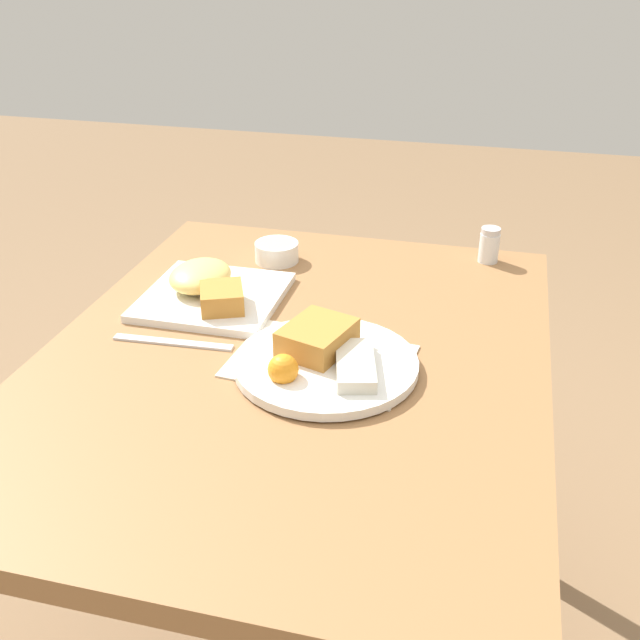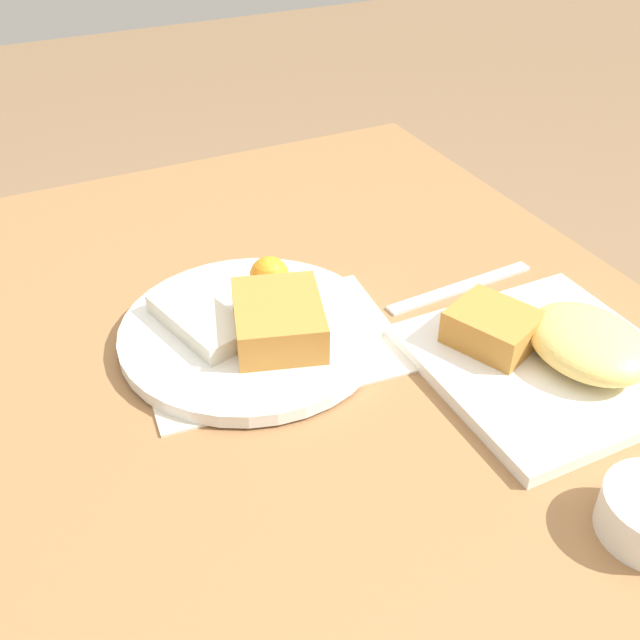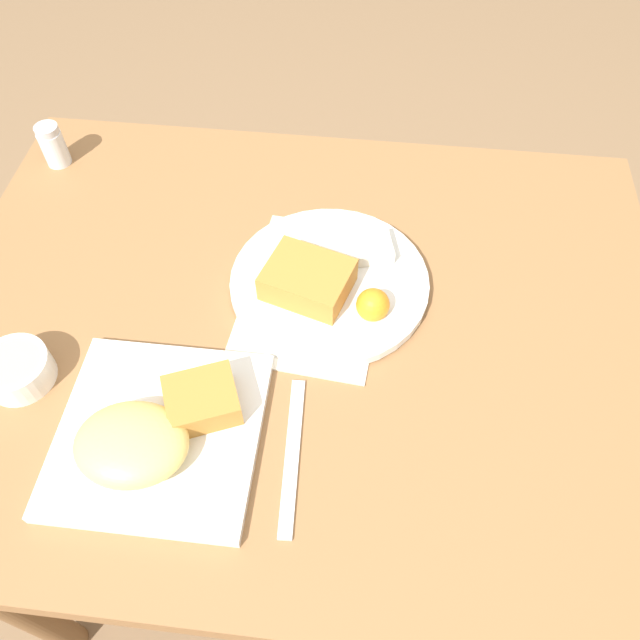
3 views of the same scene
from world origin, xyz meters
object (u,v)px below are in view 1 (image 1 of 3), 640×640
salt_shaker (489,247)px  butter_knife (173,342)px  plate_oval_far (324,358)px  plate_square_near (209,289)px  sauce_ramekin (277,251)px

salt_shaker → butter_knife: size_ratio=0.35×
plate_oval_far → salt_shaker: 0.51m
plate_square_near → sauce_ramekin: bearing=161.5°
butter_knife → salt_shaker: bearing=40.9°
sauce_ramekin → salt_shaker: size_ratio=1.23×
plate_square_near → plate_oval_far: size_ratio=0.86×
plate_square_near → salt_shaker: (-0.29, 0.46, 0.01)m
salt_shaker → butter_knife: (0.44, -0.46, -0.03)m
plate_square_near → butter_knife: bearing=-0.1°
plate_square_near → plate_oval_far: bearing=55.1°
plate_square_near → salt_shaker: 0.54m
plate_oval_far → salt_shaker: bearing=155.1°
plate_oval_far → butter_knife: 0.25m
sauce_ramekin → butter_knife: bearing=-10.5°
plate_square_near → sauce_ramekin: (-0.19, 0.06, -0.00)m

